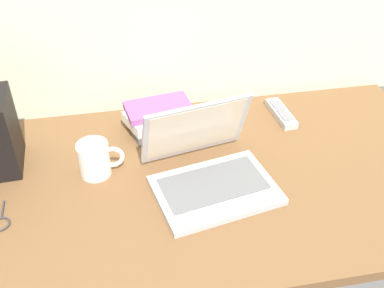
# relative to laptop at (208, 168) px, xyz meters

# --- Properties ---
(desk) EXTENTS (1.60, 0.76, 0.03)m
(desk) POSITION_rel_laptop_xyz_m (-0.09, 0.02, -0.06)
(desk) COLOR brown
(desk) RESTS_ON ground
(laptop) EXTENTS (0.35, 0.34, 0.21)m
(laptop) POSITION_rel_laptop_xyz_m (0.00, 0.00, 0.00)
(laptop) COLOR #B2B5BA
(laptop) RESTS_ON desk
(coffee_mug) EXTENTS (0.13, 0.09, 0.10)m
(coffee_mug) POSITION_rel_laptop_xyz_m (-0.29, 0.09, 0.01)
(coffee_mug) COLOR white
(coffee_mug) RESTS_ON desk
(remote_control_near) EXTENTS (0.06, 0.16, 0.02)m
(remote_control_near) POSITION_rel_laptop_xyz_m (0.30, 0.26, -0.03)
(remote_control_near) COLOR #B7B7B7
(remote_control_near) RESTS_ON desk
(book_stack) EXTENTS (0.23, 0.18, 0.08)m
(book_stack) POSITION_rel_laptop_xyz_m (-0.10, 0.27, -0.00)
(book_stack) COLOR #595960
(book_stack) RESTS_ON desk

